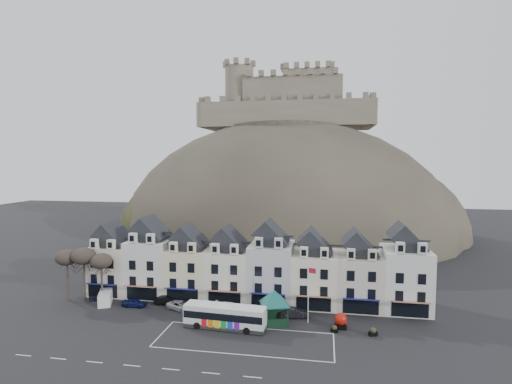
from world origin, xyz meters
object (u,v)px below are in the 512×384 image
bus_shelter (274,298)px  car_charcoal (294,313)px  car_navy (134,303)px  car_maroon (275,311)px  car_black (166,300)px  flagpole (309,290)px  bus (225,316)px  car_white (230,308)px  white_van (105,298)px  red_buoy (341,321)px  car_silver (180,306)px

bus_shelter → car_charcoal: (2.47, 2.57, -2.97)m
car_navy → car_maroon: car_navy is taller
car_maroon → car_black: bearing=93.6°
flagpole → bus_shelter: bearing=-167.2°
bus_shelter → car_charcoal: size_ratio=1.65×
flagpole → car_black: 22.86m
car_black → car_charcoal: 20.16m
car_maroon → flagpole: bearing=-102.0°
bus → car_black: 13.34m
flagpole → car_black: (-22.25, 3.40, -3.97)m
car_black → car_maroon: size_ratio=1.03×
car_white → car_charcoal: (9.33, 0.00, -0.05)m
white_van → car_maroon: white_van is taller
white_van → car_white: bearing=-25.5°
white_van → car_maroon: bearing=-24.5°
red_buoy → bus: bearing=-170.3°
bus → car_silver: (-8.26, 5.22, -1.10)m
white_van → car_charcoal: 29.61m
red_buoy → car_black: bearing=170.5°
white_van → car_silver: bearing=-26.1°
car_navy → car_black: 4.82m
car_maroon → red_buoy: bearing=-98.6°
car_maroon → car_charcoal: bearing=-88.1°
car_silver → car_charcoal: (17.07, -0.04, 0.08)m
bus → bus_shelter: bearing=26.2°
car_black → car_white: bearing=-110.7°
bus → car_silver: bus is taller
bus → car_navy: 16.56m
bus → car_maroon: (6.14, 5.50, -1.10)m
bus → white_van: bus is taller
red_buoy → car_silver: bearing=173.7°
car_silver → car_charcoal: 17.07m
red_buoy → car_navy: bearing=175.3°
car_silver → car_charcoal: bearing=-67.7°
car_silver → car_charcoal: size_ratio=1.04×
bus_shelter → car_maroon: size_ratio=1.92×
bus → bus_shelter: size_ratio=1.58×
red_buoy → car_navy: red_buoy is taller
white_van → car_charcoal: bearing=-25.1°
bus_shelter → car_silver: bus_shelter is taller
car_maroon → car_charcoal: size_ratio=0.86×
bus_shelter → car_white: bus_shelter is taller
bus → red_buoy: (15.31, 2.62, -0.66)m
car_black → white_van: bearing=87.8°
car_maroon → car_navy: bearing=99.6°
car_navy → flagpole: bearing=-93.0°
car_navy → car_white: (15.17, 0.00, 0.11)m
red_buoy → car_white: (-15.84, 2.55, -0.31)m
bus → car_black: size_ratio=2.94×
bus → car_charcoal: bearing=34.3°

